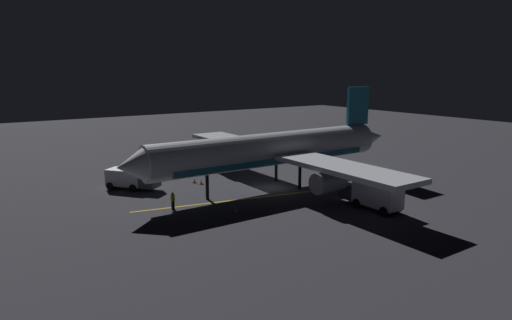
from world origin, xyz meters
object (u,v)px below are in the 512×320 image
at_px(baggage_truck, 131,179).
at_px(catering_truck, 373,195).
at_px(traffic_cone_under_wing, 236,210).
at_px(ground_crew_worker, 173,201).
at_px(airliner, 275,150).
at_px(traffic_cone_near_left, 194,181).
at_px(traffic_cone_far, 201,182).
at_px(traffic_cone_near_right, 148,184).

bearing_deg(baggage_truck, catering_truck, -139.58).
bearing_deg(traffic_cone_under_wing, catering_truck, -117.74).
bearing_deg(ground_crew_worker, airliner, -84.50).
xyz_separation_m(airliner, catering_truck, (-11.82, -3.14, -2.96)).
height_order(airliner, traffic_cone_near_left, airliner).
bearing_deg(traffic_cone_far, traffic_cone_near_right, 64.39).
bearing_deg(traffic_cone_near_right, traffic_cone_near_left, -107.25).
relative_size(baggage_truck, catering_truck, 0.91).
relative_size(ground_crew_worker, traffic_cone_near_left, 3.16).
relative_size(traffic_cone_near_right, traffic_cone_far, 1.00).
height_order(airliner, traffic_cone_far, airliner).
height_order(ground_crew_worker, traffic_cone_far, ground_crew_worker).
bearing_deg(traffic_cone_far, airliner, -132.76).
distance_m(airliner, traffic_cone_under_wing, 11.11).
relative_size(ground_crew_worker, traffic_cone_far, 3.16).
bearing_deg(baggage_truck, airliner, -120.72).
bearing_deg(baggage_truck, traffic_cone_far, -107.46).
xyz_separation_m(baggage_truck, traffic_cone_far, (-2.39, -7.59, -0.95)).
height_order(traffic_cone_near_right, traffic_cone_far, same).
relative_size(catering_truck, traffic_cone_near_right, 11.92).
height_order(baggage_truck, ground_crew_worker, baggage_truck).
bearing_deg(traffic_cone_near_left, traffic_cone_far, -160.53).
xyz_separation_m(traffic_cone_near_left, traffic_cone_near_right, (1.61, 5.17, 0.00)).
relative_size(airliner, catering_truck, 5.52).
height_order(airliner, ground_crew_worker, airliner).
bearing_deg(airliner, traffic_cone_under_wing, 122.80).
distance_m(airliner, traffic_cone_near_left, 10.57).
bearing_deg(traffic_cone_near_right, traffic_cone_under_wing, -166.98).
xyz_separation_m(traffic_cone_near_left, traffic_cone_under_wing, (-12.59, 1.89, 0.00)).
xyz_separation_m(traffic_cone_near_left, traffic_cone_far, (-1.05, -0.37, 0.00)).
bearing_deg(ground_crew_worker, baggage_truck, 5.14).
bearing_deg(traffic_cone_near_left, traffic_cone_near_right, 72.75).
distance_m(ground_crew_worker, traffic_cone_near_right, 9.96).
bearing_deg(baggage_truck, ground_crew_worker, -174.86).
relative_size(baggage_truck, traffic_cone_near_right, 10.88).
xyz_separation_m(airliner, traffic_cone_near_left, (6.99, 6.80, -4.06)).
relative_size(traffic_cone_near_left, traffic_cone_far, 1.00).
bearing_deg(ground_crew_worker, catering_truck, -122.92).
xyz_separation_m(catering_truck, traffic_cone_near_left, (18.81, 9.93, -1.10)).
bearing_deg(baggage_truck, traffic_cone_under_wing, -159.05).
height_order(airliner, traffic_cone_under_wing, airliner).
height_order(ground_crew_worker, traffic_cone_under_wing, ground_crew_worker).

